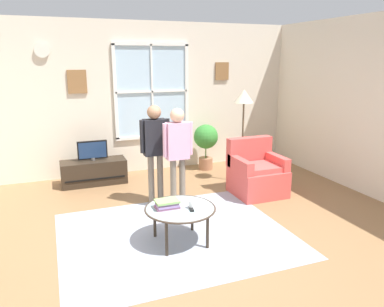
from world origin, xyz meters
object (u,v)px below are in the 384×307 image
Objects in this scene: potted_plant_by_window at (206,140)px; floor_lamp at (244,105)px; cup at (192,204)px; person_pink_shirt at (178,147)px; armchair at (256,174)px; book_stack at (167,204)px; person_black_shirt at (155,143)px; television at (92,150)px; tv_stand at (94,172)px; remote_near_books at (191,209)px; coffee_table at (180,210)px.

floor_lamp is at bearing -73.02° from potted_plant_by_window.
cup is 1.18m from person_pink_shirt.
armchair is 0.60× the size of person_pink_shirt.
person_black_shirt reaches higher than book_stack.
television is 2.15m from potted_plant_by_window.
book_stack is at bearing -138.35° from floor_lamp.
tv_stand is at bearing 161.44° from floor_lamp.
tv_stand is at bearing 149.09° from armchair.
cup is (-1.55, -1.17, 0.16)m from armchair.
floor_lamp is at bearing 13.97° from person_black_shirt.
remote_near_books is at bearing -31.06° from book_stack.
book_stack is 0.18× the size of person_black_shirt.
floor_lamp is at bearing 44.74° from coffee_table.
person_black_shirt is at bearing -58.03° from television.
cup is at bearing -142.88° from armchair.
tv_stand is 2.18m from potted_plant_by_window.
person_black_shirt is at bearing 91.27° from remote_near_books.
cup is 2.55m from floor_lamp.
potted_plant_by_window reaches higher than remote_near_books.
person_pink_shirt is (0.20, 1.08, 0.43)m from cup.
coffee_table is 3.02m from potted_plant_by_window.
book_stack is at bearing -121.43° from potted_plant_by_window.
person_pink_shirt is at bearing -153.77° from floor_lamp.
book_stack is at bearing 160.48° from coffee_table.
person_black_shirt is 1.96m from potted_plant_by_window.
remote_near_books is (-1.57, -1.21, 0.12)m from armchair.
tv_stand is at bearing 105.38° from coffee_table.
book_stack is at bearing -115.42° from person_pink_shirt.
person_black_shirt is (0.77, -1.23, 0.71)m from tv_stand.
book_stack reaches higher than tv_stand.
remote_near_books is at bearing -142.44° from armchair.
remote_near_books is 0.09× the size of floor_lamp.
floor_lamp is (1.61, 1.78, 0.86)m from cup.
cup is 0.06× the size of floor_lamp.
book_stack is (0.56, -2.48, 0.28)m from tv_stand.
armchair is 9.43× the size of cup.
remote_near_books is at bearing -88.73° from person_black_shirt.
book_stack is at bearing -149.61° from armchair.
coffee_table is at bearing 153.43° from cup.
television is 3.52× the size of remote_near_books.
person_pink_shirt is at bearing 64.58° from book_stack.
remote_near_books reaches higher than coffee_table.
television is at bearing 161.50° from floor_lamp.
tv_stand is 1.95m from person_pink_shirt.
book_stack is 2.65m from floor_lamp.
tv_stand is at bearing 102.61° from book_stack.
person_pink_shirt is at bearing -56.02° from television.
person_pink_shirt is 0.99× the size of person_black_shirt.
tv_stand is 1.61m from person_black_shirt.
television is 2.75m from remote_near_books.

